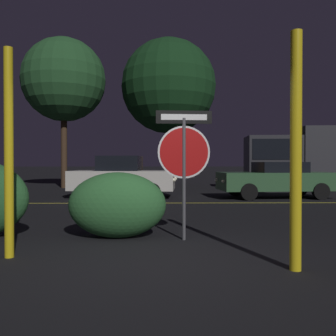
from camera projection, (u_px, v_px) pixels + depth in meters
The scene contains 11 objects.
ground_plane at pixel (147, 262), 4.96m from camera, with size 260.00×260.00×0.00m, color black.
road_center_stripe at pixel (156, 203), 12.19m from camera, with size 38.16×0.12×0.01m, color gold.
stop_sign at pixel (184, 150), 6.34m from camera, with size 0.95×0.08×2.20m.
yellow_pole_left at pixel (9, 153), 5.16m from camera, with size 0.13×0.13×2.91m, color yellow.
yellow_pole_right at pixel (296, 151), 4.54m from camera, with size 0.14×0.14×2.91m, color yellow.
hedge_bush_2 at pixel (117, 205), 6.55m from camera, with size 1.71×0.98×1.15m, color #2D6633.
passing_car_2 at pixel (123, 177), 14.18m from camera, with size 4.07×2.17×1.57m.
passing_car_3 at pixel (277, 179), 13.99m from camera, with size 4.42×2.12×1.35m.
delivery_truck at pixel (314, 156), 18.22m from camera, with size 6.83×2.73×3.04m.
tree_0 at pixel (64, 80), 19.49m from camera, with size 4.33×4.33×7.82m.
tree_2 at pixel (169, 86), 20.84m from camera, with size 5.26×5.26×8.22m.
Camera 1 is at (0.19, -4.95, 1.31)m, focal length 40.00 mm.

